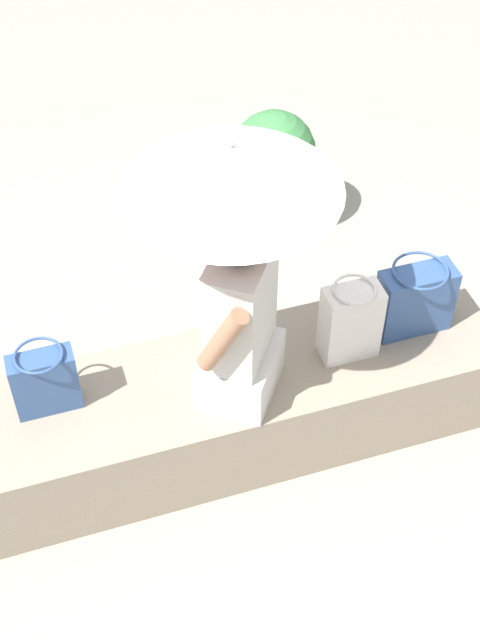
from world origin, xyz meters
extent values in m
plane|color=#9E9384|center=(0.00, 0.00, 0.00)|extent=(14.00, 14.00, 0.00)
cube|color=gray|center=(0.00, 0.00, 0.22)|extent=(2.26, 0.58, 0.44)
cube|color=beige|center=(-0.03, -0.08, 0.55)|extent=(0.43, 0.44, 0.22)
cube|color=beige|center=(-0.03, -0.08, 0.90)|extent=(0.35, 0.38, 0.48)
sphere|color=#9E7051|center=(-0.03, -0.08, 1.24)|extent=(0.20, 0.20, 0.20)
cylinder|color=#9E7051|center=(-0.14, -0.24, 0.93)|extent=(0.20, 0.17, 0.32)
cylinder|color=#9E7051|center=(0.09, 0.09, 0.93)|extent=(0.20, 0.17, 0.32)
cylinder|color=#B7B7BC|center=(-0.03, -0.01, 1.00)|extent=(0.02, 0.02, 1.13)
cone|color=silver|center=(-0.03, -0.01, 1.48)|extent=(0.77, 0.77, 0.17)
sphere|color=#B7B7BC|center=(-0.03, -0.01, 1.58)|extent=(0.03, 0.03, 0.03)
cube|color=#335184|center=(0.78, 0.02, 0.60)|extent=(0.32, 0.14, 0.31)
torus|color=#335184|center=(0.78, 0.02, 0.77)|extent=(0.24, 0.24, 0.01)
cube|color=#335184|center=(-0.78, 0.06, 0.58)|extent=(0.26, 0.11, 0.28)
torus|color=#335184|center=(-0.78, 0.06, 0.74)|extent=(0.19, 0.19, 0.01)
cube|color=silver|center=(0.47, -0.03, 0.62)|extent=(0.24, 0.13, 0.35)
torus|color=silver|center=(0.47, -0.03, 0.81)|extent=(0.18, 0.18, 0.01)
cylinder|color=gray|center=(0.62, 1.36, 0.16)|extent=(0.37, 0.37, 0.32)
sphere|color=#3D7F42|center=(0.62, 1.36, 0.50)|extent=(0.45, 0.45, 0.45)
camera|label=1|loc=(-0.73, -2.25, 3.19)|focal=49.02mm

